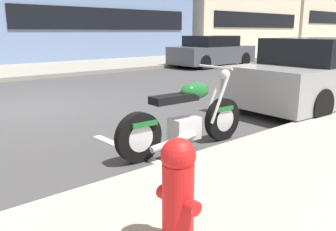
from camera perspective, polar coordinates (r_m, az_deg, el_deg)
ground_plane at (r=8.03m, az=-21.16°, el=1.19°), size 260.00×260.00×0.00m
sidewalk_far_curb at (r=20.54m, az=4.74°, el=9.20°), size 120.00×5.00×0.14m
parking_stall_stripe at (r=4.69m, az=-4.80°, el=-6.22°), size 0.12×2.20×0.01m
parked_motorcycle at (r=4.75m, az=2.93°, el=-0.61°), size 2.12×0.62×1.11m
parked_car_at_intersection at (r=8.28m, az=23.75°, el=6.05°), size 4.58×2.02×1.45m
car_opposite_curb at (r=16.54m, az=7.11°, el=10.18°), size 4.09×1.87×1.39m
fire_hydrant at (r=2.44m, az=1.64°, el=-11.73°), size 0.24×0.36×0.76m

